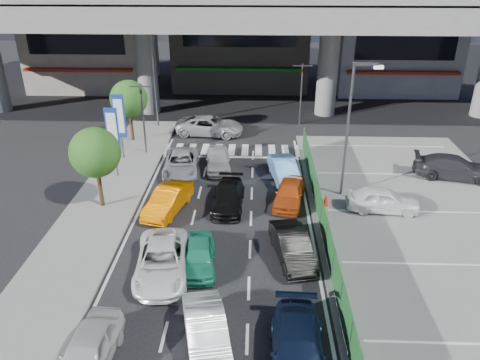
{
  "coord_description": "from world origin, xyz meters",
  "views": [
    {
      "loc": [
        1.82,
        -19.36,
        13.24
      ],
      "look_at": [
        0.97,
        3.59,
        2.07
      ],
      "focal_mm": 35.0,
      "sensor_mm": 36.0,
      "label": 1
    }
  ],
  "objects_px": {
    "tree_near": "(95,153)",
    "sedan_white_front_mid": "(218,159)",
    "taxi_teal_mid": "(199,255)",
    "parked_sedan_white": "(383,200)",
    "signboard_far": "(119,118)",
    "traffic_light_left": "(142,102)",
    "hatch_black_mid_right": "(292,246)",
    "sedan_black_mid": "(228,197)",
    "wagon_silver_front_left": "(181,163)",
    "taxi_orange_right": "(289,193)",
    "hatch_white_back_mid": "(207,333)",
    "kei_truck_front_right": "(284,170)",
    "parked_sedan_dgrey": "(454,167)",
    "minivan_navy_back": "(297,350)",
    "sedan_white_mid_left": "(162,261)",
    "tree_far": "(129,99)",
    "van_white_back_left": "(88,352)",
    "traffic_cone": "(326,200)",
    "signboard_near": "(113,133)",
    "traffic_light_right": "(302,79)",
    "taxi_orange_left": "(168,200)",
    "street_lamp_right": "(352,120)",
    "street_lamp_left": "(156,70)",
    "crossing_wagon_silver": "(210,126)"
  },
  "relations": [
    {
      "from": "traffic_light_left",
      "to": "signboard_near",
      "type": "bearing_deg",
      "value": -104.02
    },
    {
      "from": "parked_sedan_white",
      "to": "kei_truck_front_right",
      "type": "bearing_deg",
      "value": 58.81
    },
    {
      "from": "taxi_orange_left",
      "to": "crossing_wagon_silver",
      "type": "height_order",
      "value": "crossing_wagon_silver"
    },
    {
      "from": "signboard_near",
      "to": "street_lamp_right",
      "type": "bearing_deg",
      "value": -7.9
    },
    {
      "from": "sedan_white_mid_left",
      "to": "traffic_light_left",
      "type": "bearing_deg",
      "value": 98.79
    },
    {
      "from": "sedan_black_mid",
      "to": "taxi_orange_left",
      "type": "bearing_deg",
      "value": -167.45
    },
    {
      "from": "tree_far",
      "to": "traffic_light_left",
      "type": "bearing_deg",
      "value": -57.38
    },
    {
      "from": "parked_sedan_white",
      "to": "traffic_cone",
      "type": "bearing_deg",
      "value": 86.41
    },
    {
      "from": "kei_truck_front_right",
      "to": "parked_sedan_dgrey",
      "type": "distance_m",
      "value": 11.0
    },
    {
      "from": "traffic_light_left",
      "to": "hatch_black_mid_right",
      "type": "height_order",
      "value": "traffic_light_left"
    },
    {
      "from": "street_lamp_right",
      "to": "minivan_navy_back",
      "type": "relative_size",
      "value": 1.68
    },
    {
      "from": "street_lamp_right",
      "to": "sedan_white_front_mid",
      "type": "height_order",
      "value": "street_lamp_right"
    },
    {
      "from": "kei_truck_front_right",
      "to": "traffic_cone",
      "type": "height_order",
      "value": "kei_truck_front_right"
    },
    {
      "from": "signboard_far",
      "to": "sedan_black_mid",
      "type": "xyz_separation_m",
      "value": [
        7.86,
        -6.69,
        -2.44
      ]
    },
    {
      "from": "hatch_white_back_mid",
      "to": "sedan_black_mid",
      "type": "relative_size",
      "value": 0.98
    },
    {
      "from": "wagon_silver_front_left",
      "to": "traffic_cone",
      "type": "bearing_deg",
      "value": -30.75
    },
    {
      "from": "crossing_wagon_silver",
      "to": "tree_far",
      "type": "bearing_deg",
      "value": 111.79
    },
    {
      "from": "sedan_white_front_mid",
      "to": "crossing_wagon_silver",
      "type": "distance_m",
      "value": 6.74
    },
    {
      "from": "tree_near",
      "to": "sedan_white_front_mid",
      "type": "distance_m",
      "value": 8.8
    },
    {
      "from": "taxi_orange_left",
      "to": "wagon_silver_front_left",
      "type": "height_order",
      "value": "taxi_orange_left"
    },
    {
      "from": "taxi_orange_right",
      "to": "hatch_white_back_mid",
      "type": "bearing_deg",
      "value": -97.25
    },
    {
      "from": "sedan_white_mid_left",
      "to": "signboard_near",
      "type": "bearing_deg",
      "value": 109.21
    },
    {
      "from": "sedan_white_mid_left",
      "to": "parked_sedan_white",
      "type": "height_order",
      "value": "parked_sedan_white"
    },
    {
      "from": "taxi_teal_mid",
      "to": "sedan_white_front_mid",
      "type": "distance_m",
      "value": 11.06
    },
    {
      "from": "minivan_navy_back",
      "to": "sedan_white_mid_left",
      "type": "xyz_separation_m",
      "value": [
        -5.76,
        5.08,
        0.0
      ]
    },
    {
      "from": "parked_sedan_white",
      "to": "parked_sedan_dgrey",
      "type": "relative_size",
      "value": 0.81
    },
    {
      "from": "sedan_white_front_mid",
      "to": "traffic_light_left",
      "type": "bearing_deg",
      "value": 150.06
    },
    {
      "from": "parked_sedan_white",
      "to": "van_white_back_left",
      "type": "bearing_deg",
      "value": 136.84
    },
    {
      "from": "traffic_light_right",
      "to": "taxi_orange_left",
      "type": "distance_m",
      "value": 17.88
    },
    {
      "from": "signboard_near",
      "to": "sedan_white_mid_left",
      "type": "height_order",
      "value": "signboard_near"
    },
    {
      "from": "signboard_far",
      "to": "sedan_white_front_mid",
      "type": "height_order",
      "value": "signboard_far"
    },
    {
      "from": "traffic_light_left",
      "to": "sedan_white_mid_left",
      "type": "height_order",
      "value": "traffic_light_left"
    },
    {
      "from": "tree_far",
      "to": "street_lamp_left",
      "type": "bearing_deg",
      "value": 67.16
    },
    {
      "from": "taxi_orange_right",
      "to": "hatch_black_mid_right",
      "type": "bearing_deg",
      "value": -81.06
    },
    {
      "from": "taxi_teal_mid",
      "to": "parked_sedan_white",
      "type": "height_order",
      "value": "parked_sedan_white"
    },
    {
      "from": "taxi_teal_mid",
      "to": "sedan_white_front_mid",
      "type": "bearing_deg",
      "value": 84.57
    },
    {
      "from": "signboard_near",
      "to": "tree_near",
      "type": "relative_size",
      "value": 0.98
    },
    {
      "from": "signboard_far",
      "to": "sedan_white_mid_left",
      "type": "bearing_deg",
      "value": -68.19
    },
    {
      "from": "van_white_back_left",
      "to": "taxi_orange_right",
      "type": "bearing_deg",
      "value": 60.98
    },
    {
      "from": "hatch_black_mid_right",
      "to": "traffic_light_left",
      "type": "bearing_deg",
      "value": 116.42
    },
    {
      "from": "sedan_white_mid_left",
      "to": "hatch_black_mid_right",
      "type": "xyz_separation_m",
      "value": [
        6.0,
        1.37,
        0.0
      ]
    },
    {
      "from": "traffic_light_right",
      "to": "parked_sedan_white",
      "type": "bearing_deg",
      "value": -76.77
    },
    {
      "from": "hatch_black_mid_right",
      "to": "street_lamp_right",
      "type": "bearing_deg",
      "value": 50.75
    },
    {
      "from": "signboard_far",
      "to": "crossing_wagon_silver",
      "type": "relative_size",
      "value": 0.88
    },
    {
      "from": "hatch_white_back_mid",
      "to": "sedan_white_front_mid",
      "type": "xyz_separation_m",
      "value": [
        -0.86,
        16.02,
        0.0
      ]
    },
    {
      "from": "tree_near",
      "to": "crossing_wagon_silver",
      "type": "relative_size",
      "value": 0.9
    },
    {
      "from": "traffic_light_right",
      "to": "parked_sedan_dgrey",
      "type": "distance_m",
      "value": 14.17
    },
    {
      "from": "signboard_far",
      "to": "wagon_silver_front_left",
      "type": "distance_m",
      "value": 5.47
    },
    {
      "from": "kei_truck_front_right",
      "to": "street_lamp_left",
      "type": "bearing_deg",
      "value": 124.98
    },
    {
      "from": "street_lamp_right",
      "to": "tree_near",
      "type": "distance_m",
      "value": 14.38
    }
  ]
}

